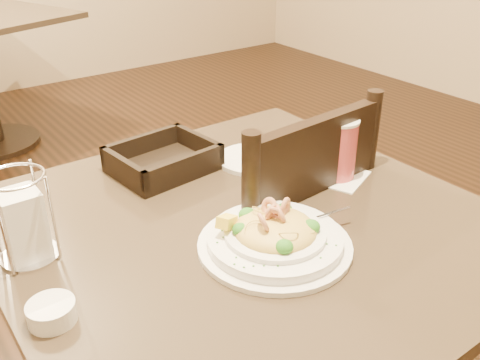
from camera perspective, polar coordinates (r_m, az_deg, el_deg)
main_table at (r=1.18m, az=0.59°, el=-14.12°), size 0.90×0.90×0.75m
dining_chair_near at (r=1.36m, az=3.10°, el=-8.34°), size 0.45×0.45×0.93m
pasta_bowl at (r=0.95m, az=3.72°, el=-5.94°), size 0.30×0.28×0.09m
drink_glass at (r=1.18m, az=10.50°, el=3.25°), size 0.16×0.16×0.14m
bread_basket at (r=1.23m, az=-8.19°, el=1.99°), size 0.23×0.20×0.06m
napkin_caddy at (r=0.97m, az=-22.09°, el=-4.27°), size 0.10×0.10×0.16m
side_plate at (r=1.26m, az=1.40°, el=2.24°), size 0.22×0.22×0.01m
butter_ramekin at (r=0.85m, az=-19.45°, el=-13.17°), size 0.09×0.09×0.03m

